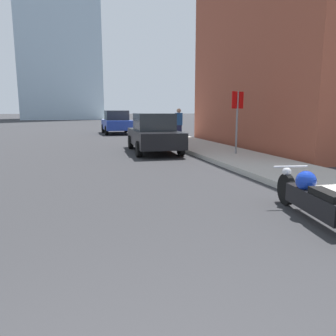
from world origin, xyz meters
name	(u,v)px	position (x,y,z in m)	size (l,w,h in m)	color
sidewalk	(124,124)	(5.15, 40.00, 0.07)	(2.40, 240.00, 0.15)	#B2ADA3
brick_storefront	(319,49)	(10.72, 12.55, 4.54)	(8.35, 10.70, 9.08)	brown
motorcycle	(313,198)	(3.22, 3.13, 0.37)	(0.71, 2.45, 0.75)	black
parked_car_black	(154,133)	(2.74, 12.30, 0.79)	(1.96, 4.55, 1.60)	black
parked_car_blue	(117,122)	(2.50, 23.94, 0.86)	(2.05, 4.50, 1.72)	#1E3899
stop_sign	(237,112)	(5.31, 9.88, 1.68)	(0.57, 0.26, 2.24)	slate
pedestrian	(179,124)	(4.89, 15.74, 1.01)	(0.36, 0.24, 1.68)	#1E2347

